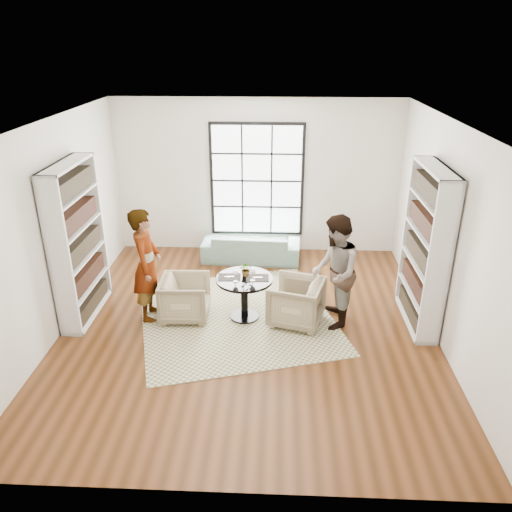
{
  "coord_description": "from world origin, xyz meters",
  "views": [
    {
      "loc": [
        0.41,
        -6.44,
        4.04
      ],
      "look_at": [
        0.1,
        0.4,
        0.99
      ],
      "focal_mm": 35.0,
      "sensor_mm": 36.0,
      "label": 1
    }
  ],
  "objects_px": {
    "pedestal_table": "(244,289)",
    "flower_centerpiece": "(246,269)",
    "wine_glass_right": "(253,272)",
    "wine_glass_left": "(235,274)",
    "person_right": "(335,272)",
    "sofa": "(251,247)",
    "armchair_left": "(185,298)",
    "person_left": "(147,265)",
    "armchair_right": "(296,302)"
  },
  "relations": [
    {
      "from": "pedestal_table",
      "to": "person_left",
      "type": "xyz_separation_m",
      "value": [
        -1.46,
        -0.02,
        0.38
      ]
    },
    {
      "from": "armchair_left",
      "to": "flower_centerpiece",
      "type": "distance_m",
      "value": 1.05
    },
    {
      "from": "pedestal_table",
      "to": "wine_glass_right",
      "type": "relative_size",
      "value": 4.4
    },
    {
      "from": "pedestal_table",
      "to": "wine_glass_left",
      "type": "height_order",
      "value": "wine_glass_left"
    },
    {
      "from": "person_left",
      "to": "flower_centerpiece",
      "type": "relative_size",
      "value": 8.09
    },
    {
      "from": "person_right",
      "to": "wine_glass_right",
      "type": "xyz_separation_m",
      "value": [
        -1.2,
        0.01,
        -0.03
      ]
    },
    {
      "from": "pedestal_table",
      "to": "flower_centerpiece",
      "type": "distance_m",
      "value": 0.31
    },
    {
      "from": "person_right",
      "to": "wine_glass_right",
      "type": "relative_size",
      "value": 8.79
    },
    {
      "from": "armchair_left",
      "to": "person_left",
      "type": "bearing_deg",
      "value": 88.25
    },
    {
      "from": "pedestal_table",
      "to": "flower_centerpiece",
      "type": "height_order",
      "value": "flower_centerpiece"
    },
    {
      "from": "sofa",
      "to": "wine_glass_left",
      "type": "distance_m",
      "value": 2.4
    },
    {
      "from": "pedestal_table",
      "to": "wine_glass_right",
      "type": "height_order",
      "value": "wine_glass_right"
    },
    {
      "from": "person_left",
      "to": "flower_centerpiece",
      "type": "distance_m",
      "value": 1.49
    },
    {
      "from": "person_right",
      "to": "wine_glass_left",
      "type": "xyz_separation_m",
      "value": [
        -1.45,
        -0.04,
        -0.04
      ]
    },
    {
      "from": "armchair_right",
      "to": "flower_centerpiece",
      "type": "height_order",
      "value": "flower_centerpiece"
    },
    {
      "from": "wine_glass_left",
      "to": "sofa",
      "type": "bearing_deg",
      "value": 87.53
    },
    {
      "from": "pedestal_table",
      "to": "flower_centerpiece",
      "type": "xyz_separation_m",
      "value": [
        0.02,
        0.08,
        0.3
      ]
    },
    {
      "from": "armchair_right",
      "to": "wine_glass_right",
      "type": "xyz_separation_m",
      "value": [
        -0.65,
        0.01,
        0.48
      ]
    },
    {
      "from": "sofa",
      "to": "wine_glass_right",
      "type": "height_order",
      "value": "wine_glass_right"
    },
    {
      "from": "wine_glass_left",
      "to": "person_left",
      "type": "bearing_deg",
      "value": 175.34
    },
    {
      "from": "wine_glass_right",
      "to": "armchair_right",
      "type": "bearing_deg",
      "value": -1.06
    },
    {
      "from": "pedestal_table",
      "to": "sofa",
      "type": "distance_m",
      "value": 2.21
    },
    {
      "from": "person_right",
      "to": "pedestal_table",
      "type": "bearing_deg",
      "value": -91.87
    },
    {
      "from": "armchair_left",
      "to": "person_left",
      "type": "xyz_separation_m",
      "value": [
        -0.55,
        0.0,
        0.55
      ]
    },
    {
      "from": "sofa",
      "to": "wine_glass_right",
      "type": "xyz_separation_m",
      "value": [
        0.15,
        -2.29,
        0.56
      ]
    },
    {
      "from": "pedestal_table",
      "to": "armchair_left",
      "type": "height_order",
      "value": "pedestal_table"
    },
    {
      "from": "pedestal_table",
      "to": "wine_glass_right",
      "type": "bearing_deg",
      "value": -32.58
    },
    {
      "from": "person_left",
      "to": "wine_glass_right",
      "type": "distance_m",
      "value": 1.59
    },
    {
      "from": "armchair_left",
      "to": "wine_glass_left",
      "type": "relative_size",
      "value": 4.0
    },
    {
      "from": "wine_glass_left",
      "to": "wine_glass_right",
      "type": "xyz_separation_m",
      "value": [
        0.25,
        0.05,
        0.01
      ]
    },
    {
      "from": "wine_glass_right",
      "to": "flower_centerpiece",
      "type": "xyz_separation_m",
      "value": [
        -0.11,
        0.16,
        -0.03
      ]
    },
    {
      "from": "sofa",
      "to": "wine_glass_left",
      "type": "xyz_separation_m",
      "value": [
        -0.1,
        -2.33,
        0.55
      ]
    },
    {
      "from": "sofa",
      "to": "armchair_left",
      "type": "xyz_separation_m",
      "value": [
        -0.89,
        -2.23,
        0.06
      ]
    },
    {
      "from": "flower_centerpiece",
      "to": "person_right",
      "type": "bearing_deg",
      "value": -7.62
    },
    {
      "from": "armchair_right",
      "to": "sofa",
      "type": "bearing_deg",
      "value": -144.42
    },
    {
      "from": "wine_glass_left",
      "to": "person_right",
      "type": "bearing_deg",
      "value": 1.45
    },
    {
      "from": "sofa",
      "to": "flower_centerpiece",
      "type": "relative_size",
      "value": 8.59
    },
    {
      "from": "person_left",
      "to": "wine_glass_right",
      "type": "height_order",
      "value": "person_left"
    },
    {
      "from": "sofa",
      "to": "armchair_left",
      "type": "bearing_deg",
      "value": 70.96
    },
    {
      "from": "armchair_right",
      "to": "wine_glass_right",
      "type": "distance_m",
      "value": 0.81
    },
    {
      "from": "person_left",
      "to": "wine_glass_right",
      "type": "xyz_separation_m",
      "value": [
        1.59,
        -0.06,
        -0.05
      ]
    },
    {
      "from": "wine_glass_right",
      "to": "person_left",
      "type": "bearing_deg",
      "value": 177.83
    },
    {
      "from": "sofa",
      "to": "person_right",
      "type": "bearing_deg",
      "value": 123.26
    },
    {
      "from": "pedestal_table",
      "to": "flower_centerpiece",
      "type": "relative_size",
      "value": 3.95
    },
    {
      "from": "wine_glass_left",
      "to": "flower_centerpiece",
      "type": "relative_size",
      "value": 0.85
    },
    {
      "from": "sofa",
      "to": "person_right",
      "type": "relative_size",
      "value": 1.09
    },
    {
      "from": "flower_centerpiece",
      "to": "wine_glass_left",
      "type": "bearing_deg",
      "value": -124.19
    },
    {
      "from": "sofa",
      "to": "wine_glass_right",
      "type": "distance_m",
      "value": 2.36
    },
    {
      "from": "person_left",
      "to": "person_right",
      "type": "height_order",
      "value": "person_left"
    },
    {
      "from": "armchair_left",
      "to": "armchair_right",
      "type": "distance_m",
      "value": 1.69
    }
  ]
}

